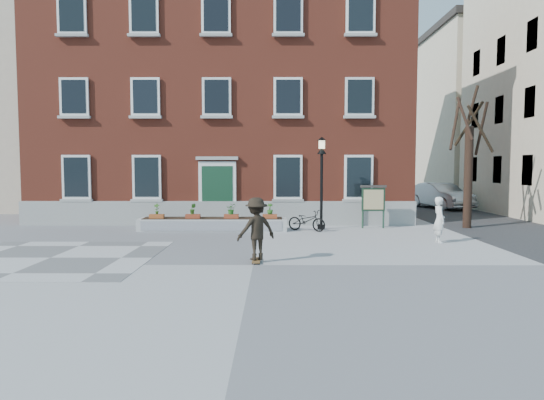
{
  "coord_description": "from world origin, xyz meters",
  "views": [
    {
      "loc": [
        0.57,
        -13.04,
        2.69
      ],
      "look_at": [
        0.5,
        4.0,
        1.5
      ],
      "focal_mm": 32.0,
      "sensor_mm": 36.0,
      "label": 1
    }
  ],
  "objects_px": {
    "lamp_post": "(322,170)",
    "skateboarder": "(256,229)",
    "bicycle": "(307,220)",
    "bystander": "(439,220)",
    "notice_board": "(373,199)",
    "parked_car": "(441,196)"
  },
  "relations": [
    {
      "from": "parked_car",
      "to": "notice_board",
      "type": "relative_size",
      "value": 2.66
    },
    {
      "from": "lamp_post",
      "to": "skateboarder",
      "type": "height_order",
      "value": "lamp_post"
    },
    {
      "from": "bicycle",
      "to": "parked_car",
      "type": "distance_m",
      "value": 14.19
    },
    {
      "from": "parked_car",
      "to": "skateboarder",
      "type": "distance_m",
      "value": 20.61
    },
    {
      "from": "notice_board",
      "to": "skateboarder",
      "type": "bearing_deg",
      "value": -122.62
    },
    {
      "from": "notice_board",
      "to": "skateboarder",
      "type": "xyz_separation_m",
      "value": [
        -4.8,
        -7.5,
        -0.32
      ]
    },
    {
      "from": "skateboarder",
      "to": "lamp_post",
      "type": "bearing_deg",
      "value": 70.56
    },
    {
      "from": "bystander",
      "to": "skateboarder",
      "type": "xyz_separation_m",
      "value": [
        -6.31,
        -3.52,
        0.14
      ]
    },
    {
      "from": "bicycle",
      "to": "notice_board",
      "type": "bearing_deg",
      "value": -44.14
    },
    {
      "from": "parked_car",
      "to": "bicycle",
      "type": "bearing_deg",
      "value": -147.11
    },
    {
      "from": "parked_car",
      "to": "bystander",
      "type": "height_order",
      "value": "parked_car"
    },
    {
      "from": "bicycle",
      "to": "bystander",
      "type": "height_order",
      "value": "bystander"
    },
    {
      "from": "skateboarder",
      "to": "bicycle",
      "type": "bearing_deg",
      "value": 74.28
    },
    {
      "from": "parked_car",
      "to": "skateboarder",
      "type": "xyz_separation_m",
      "value": [
        -11.11,
        -17.36,
        0.13
      ]
    },
    {
      "from": "notice_board",
      "to": "bicycle",
      "type": "bearing_deg",
      "value": -162.98
    },
    {
      "from": "lamp_post",
      "to": "notice_board",
      "type": "distance_m",
      "value": 2.65
    },
    {
      "from": "lamp_post",
      "to": "skateboarder",
      "type": "relative_size",
      "value": 2.15
    },
    {
      "from": "bicycle",
      "to": "parked_car",
      "type": "bearing_deg",
      "value": -11.85
    },
    {
      "from": "bicycle",
      "to": "bystander",
      "type": "distance_m",
      "value": 5.42
    },
    {
      "from": "bystander",
      "to": "notice_board",
      "type": "bearing_deg",
      "value": 18.94
    },
    {
      "from": "parked_car",
      "to": "notice_board",
      "type": "distance_m",
      "value": 11.71
    },
    {
      "from": "bystander",
      "to": "skateboarder",
      "type": "relative_size",
      "value": 0.89
    }
  ]
}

